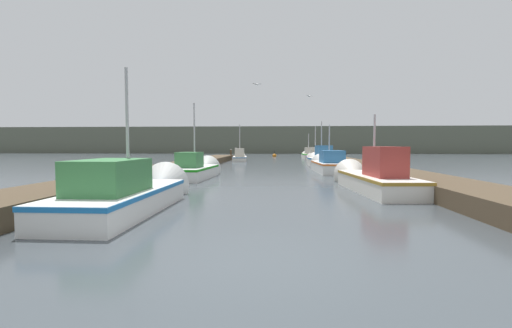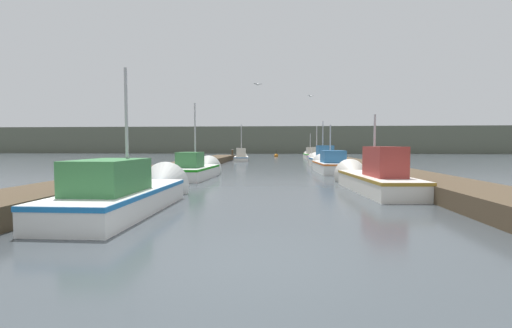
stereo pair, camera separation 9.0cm
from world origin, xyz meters
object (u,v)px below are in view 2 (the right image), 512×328
Objects in this scene: mooring_piling_1 at (80,187)px; mooring_piling_3 at (379,173)px; seagull_lead at (258,84)px; fishing_boat_2 at (197,170)px; fishing_boat_3 at (329,165)px; fishing_boat_7 at (310,155)px; fishing_boat_1 at (372,177)px; fishing_boat_6 at (241,157)px; fishing_boat_0 at (131,192)px; fishing_boat_5 at (316,158)px; mooring_piling_0 at (237,153)px; mooring_piling_2 at (232,154)px; seagull_1 at (311,96)px; channel_buoy at (276,156)px; fishing_boat_4 at (322,160)px.

mooring_piling_1 is 1.20× the size of mooring_piling_3.
fishing_boat_2 is at bearing 29.22° from seagull_lead.
fishing_boat_7 is at bearing 85.85° from fishing_boat_3.
fishing_boat_6 is (-7.69, 23.50, -0.09)m from fishing_boat_1.
fishing_boat_5 is at bearing 72.29° from fishing_boat_0.
fishing_boat_5 is (7.72, 14.28, 0.05)m from fishing_boat_2.
fishing_boat_0 is at bearing -142.21° from mooring_piling_3.
mooring_piling_0 is at bearing 89.91° from mooring_piling_1.
fishing_boat_2 reaches higher than fishing_boat_1.
seagull_1 reaches higher than mooring_piling_2.
seagull_1 reaches higher than channel_buoy.
fishing_boat_3 is 1.08× the size of fishing_boat_6.
fishing_boat_6 is at bearing 84.62° from seagull_1.
fishing_boat_7 is at bearing 89.66° from fishing_boat_5.
fishing_boat_4 is (-0.17, 14.06, 0.03)m from fishing_boat_1.
fishing_boat_7 is 4.14× the size of mooring_piling_2.
seagull_1 reaches higher than mooring_piling_0.
mooring_piling_3 is at bearing 109.78° from seagull_lead.
fishing_boat_2 reaches higher than fishing_boat_5.
channel_buoy is (-3.69, 27.56, -0.30)m from fishing_boat_3.
fishing_boat_2 is 9.03m from mooring_piling_3.
seagull_lead reaches higher than mooring_piling_0.
fishing_boat_4 is 20.51m from mooring_piling_1.
mooring_piling_2 is at bearing 112.33° from mooring_piling_3.
fishing_boat_4 is at bearing 86.50° from fishing_boat_1.
mooring_piling_2 is 15.38m from seagull_1.
fishing_boat_0 reaches higher than mooring_piling_1.
fishing_boat_5 is at bearing 85.73° from fishing_boat_4.
mooring_piling_2 is (-9.24, -2.94, 0.13)m from fishing_boat_7.
fishing_boat_1 is at bearing -77.20° from fishing_boat_6.
fishing_boat_7 is at bearing 74.98° from mooring_piling_1.
fishing_boat_5 reaches higher than mooring_piling_1.
channel_buoy is at bearing 56.44° from mooring_piling_0.
fishing_boat_4 is at bearing -88.90° from fishing_boat_5.
channel_buoy is (3.80, 31.78, -0.26)m from fishing_boat_2.
fishing_boat_5 is 11.75m from mooring_piling_2.
fishing_boat_2 is at bearing -86.91° from mooring_piling_2.
fishing_boat_6 is (-0.19, 27.90, -0.06)m from fishing_boat_0.
channel_buoy is 2.16× the size of seagull_1.
fishing_boat_6 is 5.60m from mooring_piling_0.
mooring_piling_0 is at bearing 92.26° from fishing_boat_0.
fishing_boat_4 reaches higher than mooring_piling_1.
seagull_1 is at bearing 57.98° from fishing_boat_2.
fishing_boat_6 is (0.18, 19.16, -0.02)m from fishing_boat_2.
fishing_boat_2 is at bearing -132.32° from fishing_boat_4.
channel_buoy is at bearing 92.23° from fishing_boat_1.
fishing_boat_1 is at bearing -92.52° from fishing_boat_7.
fishing_boat_4 is 5.03× the size of channel_buoy.
mooring_piling_1 is at bearing -89.66° from mooring_piling_2.
fishing_boat_0 is 13.85m from seagull_lead.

